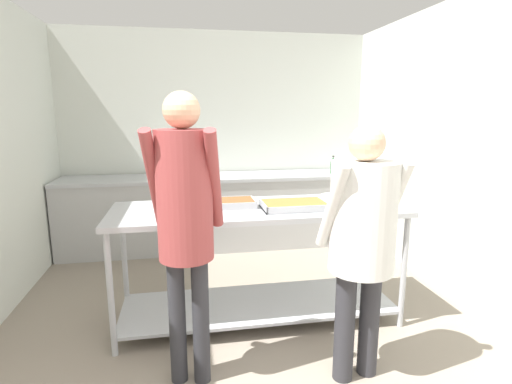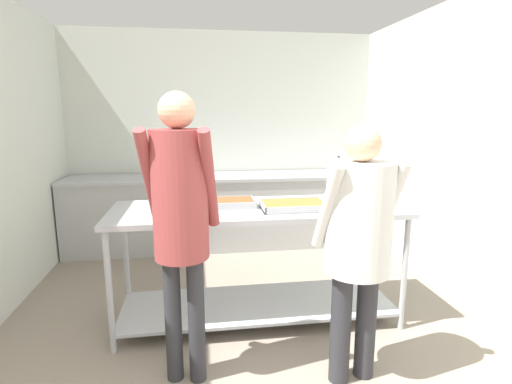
# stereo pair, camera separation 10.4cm
# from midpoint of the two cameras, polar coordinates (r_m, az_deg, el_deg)

# --- Properties ---
(wall_rear) EXTENTS (3.97, 0.06, 2.65)m
(wall_rear) POSITION_cam_midpoint_polar(r_m,az_deg,el_deg) (5.23, -4.18, 7.63)
(wall_rear) COLOR silver
(wall_rear) RESTS_ON ground_plane
(wall_right) EXTENTS (0.06, 4.14, 2.65)m
(wall_right) POSITION_cam_midpoint_polar(r_m,az_deg,el_deg) (3.98, 27.83, 5.11)
(wall_right) COLOR silver
(wall_right) RESTS_ON ground_plane
(back_counter) EXTENTS (3.81, 0.65, 0.90)m
(back_counter) POSITION_cam_midpoint_polar(r_m,az_deg,el_deg) (5.01, -3.72, -2.68)
(back_counter) COLOR #A8A8A8
(back_counter) RESTS_ON ground_plane
(serving_counter) EXTENTS (2.26, 0.77, 0.94)m
(serving_counter) POSITION_cam_midpoint_polar(r_m,az_deg,el_deg) (3.21, 1.20, -7.47)
(serving_counter) COLOR #ADAFB5
(serving_counter) RESTS_ON ground_plane
(sauce_pan) EXTENTS (0.36, 0.22, 0.07)m
(sauce_pan) POSITION_cam_midpoint_polar(r_m,az_deg,el_deg) (2.84, -10.34, -2.96)
(sauce_pan) COLOR #ADAFB5
(sauce_pan) RESTS_ON serving_counter
(serving_tray_vegetables) EXTENTS (0.38, 0.27, 0.05)m
(serving_tray_vegetables) POSITION_cam_midpoint_polar(r_m,az_deg,el_deg) (3.15, -2.76, -1.59)
(serving_tray_vegetables) COLOR #ADAFB5
(serving_tray_vegetables) RESTS_ON serving_counter
(serving_tray_roast) EXTENTS (0.49, 0.31, 0.05)m
(serving_tray_roast) POSITION_cam_midpoint_polar(r_m,az_deg,el_deg) (3.08, 6.35, -1.96)
(serving_tray_roast) COLOR #ADAFB5
(serving_tray_roast) RESTS_ON serving_counter
(plate_stack) EXTENTS (0.26, 0.26, 0.05)m
(plate_stack) POSITION_cam_midpoint_polar(r_m,az_deg,el_deg) (3.38, 12.26, -0.95)
(plate_stack) COLOR white
(plate_stack) RESTS_ON serving_counter
(guest_serving_left) EXTENTS (0.48, 0.41, 1.79)m
(guest_serving_left) POSITION_cam_midpoint_polar(r_m,az_deg,el_deg) (2.36, -9.50, -2.31)
(guest_serving_left) COLOR #2D2D33
(guest_serving_left) RESTS_ON ground_plane
(guest_serving_right) EXTENTS (0.52, 0.40, 1.60)m
(guest_serving_right) POSITION_cam_midpoint_polar(r_m,az_deg,el_deg) (2.47, 15.60, -5.43)
(guest_serving_right) COLOR #2D2D33
(guest_serving_right) RESTS_ON ground_plane
(water_bottle) EXTENTS (0.06, 0.06, 0.23)m
(water_bottle) POSITION_cam_midpoint_polar(r_m,az_deg,el_deg) (5.11, 12.26, 3.66)
(water_bottle) COLOR #23602D
(water_bottle) RESTS_ON back_counter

